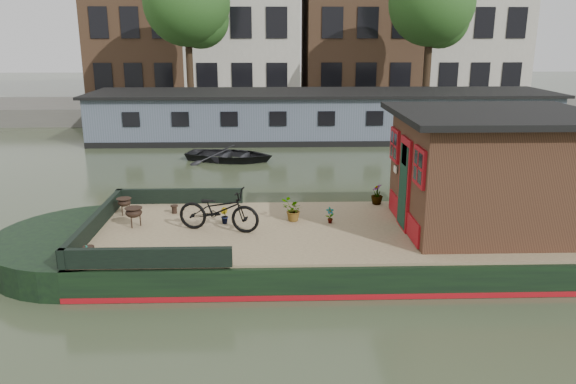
{
  "coord_description": "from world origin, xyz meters",
  "views": [
    {
      "loc": [
        -2.31,
        -11.01,
        4.55
      ],
      "look_at": [
        -1.95,
        0.5,
        1.3
      ],
      "focal_mm": 35.0,
      "sensor_mm": 36.0,
      "label": 1
    }
  ],
  "objects_px": {
    "bicycle": "(219,210)",
    "brazier_rear": "(124,206)",
    "cabin": "(491,170)",
    "potted_plant_a": "(330,215)",
    "brazier_front": "(134,217)",
    "dinghy": "(230,152)"
  },
  "relations": [
    {
      "from": "cabin",
      "to": "bicycle",
      "type": "bearing_deg",
      "value": -179.28
    },
    {
      "from": "cabin",
      "to": "brazier_front",
      "type": "bearing_deg",
      "value": 178.02
    },
    {
      "from": "brazier_rear",
      "to": "bicycle",
      "type": "bearing_deg",
      "value": -27.54
    },
    {
      "from": "brazier_rear",
      "to": "potted_plant_a",
      "type": "bearing_deg",
      "value": -9.43
    },
    {
      "from": "brazier_rear",
      "to": "dinghy",
      "type": "bearing_deg",
      "value": 78.2
    },
    {
      "from": "brazier_front",
      "to": "bicycle",
      "type": "bearing_deg",
      "value": -10.2
    },
    {
      "from": "potted_plant_a",
      "to": "brazier_front",
      "type": "xyz_separation_m",
      "value": [
        -4.13,
        -0.08,
        0.03
      ]
    },
    {
      "from": "bicycle",
      "to": "dinghy",
      "type": "distance_m",
      "value": 9.62
    },
    {
      "from": "cabin",
      "to": "potted_plant_a",
      "type": "distance_m",
      "value": 3.43
    },
    {
      "from": "potted_plant_a",
      "to": "dinghy",
      "type": "distance_m",
      "value": 9.61
    },
    {
      "from": "bicycle",
      "to": "brazier_rear",
      "type": "xyz_separation_m",
      "value": [
        -2.21,
        1.15,
        -0.26
      ]
    },
    {
      "from": "brazier_front",
      "to": "cabin",
      "type": "bearing_deg",
      "value": -1.98
    },
    {
      "from": "potted_plant_a",
      "to": "dinghy",
      "type": "xyz_separation_m",
      "value": [
        -2.78,
        9.18,
        -0.49
      ]
    },
    {
      "from": "potted_plant_a",
      "to": "brazier_front",
      "type": "distance_m",
      "value": 4.13
    },
    {
      "from": "cabin",
      "to": "brazier_rear",
      "type": "height_order",
      "value": "cabin"
    },
    {
      "from": "brazier_front",
      "to": "dinghy",
      "type": "distance_m",
      "value": 9.37
    },
    {
      "from": "cabin",
      "to": "potted_plant_a",
      "type": "bearing_deg",
      "value": 174.18
    },
    {
      "from": "potted_plant_a",
      "to": "cabin",
      "type": "bearing_deg",
      "value": -5.82
    },
    {
      "from": "cabin",
      "to": "brazier_front",
      "type": "relative_size",
      "value": 9.71
    },
    {
      "from": "bicycle",
      "to": "brazier_rear",
      "type": "relative_size",
      "value": 4.52
    },
    {
      "from": "potted_plant_a",
      "to": "bicycle",
      "type": "bearing_deg",
      "value": -170.22
    },
    {
      "from": "bicycle",
      "to": "potted_plant_a",
      "type": "height_order",
      "value": "bicycle"
    }
  ]
}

